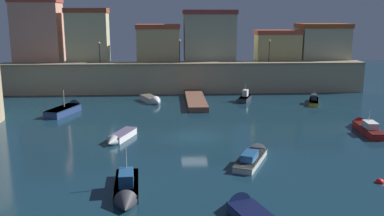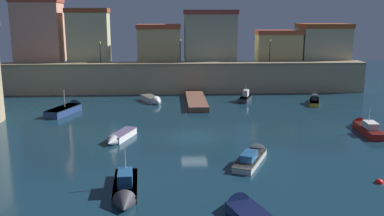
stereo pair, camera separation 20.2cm
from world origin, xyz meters
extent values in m
plane|color=#112D3D|center=(0.00, 0.00, 0.00)|extent=(134.94, 134.94, 0.00)
cube|color=tan|center=(0.00, 23.92, 2.16)|extent=(54.12, 2.87, 4.33)
cube|color=gray|center=(0.00, 23.92, 4.45)|extent=(54.12, 3.17, 0.24)
cube|color=tan|center=(-22.33, 27.61, 8.82)|extent=(6.97, 4.51, 8.99)
cube|color=#983E33|center=(-22.33, 27.61, 13.67)|extent=(7.25, 4.69, 0.70)
cube|color=#BBB98C|center=(-14.71, 27.09, 8.07)|extent=(6.18, 3.48, 7.49)
cube|color=brown|center=(-14.71, 27.09, 12.17)|extent=(6.43, 3.61, 0.70)
cube|color=tan|center=(-3.99, 27.40, 6.86)|extent=(6.49, 4.09, 5.07)
cube|color=#AB482E|center=(-3.99, 27.40, 9.75)|extent=(6.75, 4.25, 0.70)
cube|color=#A9A988|center=(4.05, 28.11, 7.96)|extent=(7.93, 5.50, 7.26)
cube|color=#943933|center=(4.05, 28.11, 11.94)|extent=(8.24, 5.72, 0.70)
cube|color=tan|center=(14.79, 26.98, 6.41)|extent=(6.92, 3.24, 4.17)
cube|color=#B64C32|center=(14.79, 26.98, 8.85)|extent=(7.19, 3.37, 0.70)
cube|color=#ADAC89|center=(22.28, 28.13, 6.89)|extent=(7.56, 5.56, 5.13)
cube|color=#9F4B24|center=(22.28, 28.13, 9.81)|extent=(7.86, 5.78, 0.70)
cube|color=brown|center=(1.16, 16.34, 0.34)|extent=(2.49, 12.31, 0.69)
cylinder|color=#503327|center=(2.28, 20.95, 0.35)|extent=(0.20, 0.20, 0.70)
cylinder|color=#503327|center=(2.28, 17.87, 0.35)|extent=(0.20, 0.20, 0.70)
cylinder|color=#503327|center=(2.28, 14.80, 0.35)|extent=(0.20, 0.20, 0.70)
cylinder|color=#503327|center=(2.28, 11.72, 0.35)|extent=(0.20, 0.20, 0.70)
cylinder|color=black|center=(-12.53, 23.92, 5.96)|extent=(0.12, 0.12, 2.80)
sphere|color=#F9D172|center=(-12.53, 23.92, 7.51)|extent=(0.32, 0.32, 0.32)
cylinder|color=black|center=(-0.75, 23.92, 6.13)|extent=(0.12, 0.12, 3.13)
sphere|color=#F9D172|center=(-0.75, 23.92, 7.85)|extent=(0.32, 0.32, 0.32)
cylinder|color=black|center=(12.73, 23.92, 6.08)|extent=(0.12, 0.12, 3.03)
sphere|color=#F9D172|center=(12.73, 23.92, 7.75)|extent=(0.32, 0.32, 0.32)
cube|color=navy|center=(-15.00, 10.40, 0.41)|extent=(3.46, 5.52, 0.82)
cone|color=navy|center=(-13.91, 13.46, 0.41)|extent=(2.09, 1.90, 1.72)
cube|color=black|center=(-15.00, 10.40, 0.78)|extent=(3.53, 5.63, 0.08)
cylinder|color=#B2B2B7|center=(-14.89, 10.72, 1.84)|extent=(0.08, 0.08, 2.03)
cube|color=white|center=(-6.85, -0.13, 0.34)|extent=(2.41, 4.03, 0.68)
cone|color=white|center=(-7.67, -2.41, 0.34)|extent=(1.41, 1.39, 1.11)
cube|color=slate|center=(-6.85, -0.13, 0.64)|extent=(2.46, 4.11, 0.08)
cube|color=red|center=(17.47, 0.39, 0.32)|extent=(1.88, 5.59, 0.64)
cone|color=red|center=(17.78, 3.77, 0.32)|extent=(1.44, 1.51, 1.32)
cube|color=#52100E|center=(17.47, 0.39, 0.60)|extent=(1.92, 5.71, 0.08)
cube|color=silver|center=(17.43, 0.01, 0.96)|extent=(1.23, 1.92, 0.63)
cube|color=#99B7C6|center=(17.52, 0.92, 0.99)|extent=(0.96, 0.15, 0.38)
cylinder|color=#B2B2B7|center=(17.48, 0.55, 1.60)|extent=(0.08, 0.08, 1.92)
cube|color=#333338|center=(-5.36, -12.26, 0.27)|extent=(1.93, 5.10, 0.54)
cone|color=#333338|center=(-5.13, -15.40, 0.27)|extent=(1.60, 1.50, 1.50)
cube|color=black|center=(-5.36, -12.26, 0.50)|extent=(1.97, 5.20, 0.08)
cube|color=navy|center=(-5.33, -12.63, 0.97)|extent=(1.09, 1.96, 0.87)
cylinder|color=#B2B2B7|center=(-5.38, -11.90, 1.66)|extent=(0.08, 0.08, 2.25)
cube|color=silver|center=(-4.98, 17.35, 0.37)|extent=(2.94, 4.03, 0.73)
cone|color=silver|center=(-3.98, 15.22, 0.37)|extent=(1.73, 1.55, 1.42)
cube|color=#796F5E|center=(-4.98, 17.35, 0.69)|extent=(3.00, 4.11, 0.08)
cube|color=silver|center=(4.06, -7.65, 0.25)|extent=(3.58, 5.41, 0.50)
cone|color=silver|center=(5.45, -4.67, 0.25)|extent=(1.87, 1.87, 1.41)
cube|color=#697B59|center=(4.06, -7.65, 0.46)|extent=(3.65, 5.51, 0.08)
cube|color=navy|center=(3.85, -8.08, 0.77)|extent=(1.73, 2.23, 0.56)
cube|color=#333338|center=(7.92, 16.79, 0.33)|extent=(2.31, 3.45, 0.65)
cone|color=#333338|center=(8.70, 18.68, 0.33)|extent=(1.35, 1.26, 1.08)
cube|color=black|center=(7.92, 16.79, 0.61)|extent=(2.35, 3.52, 0.08)
cube|color=silver|center=(8.02, 17.05, 1.10)|extent=(1.03, 1.30, 0.90)
cylinder|color=#B2B2B7|center=(7.98, 16.94, 1.51)|extent=(0.08, 0.08, 1.71)
cone|color=navy|center=(1.65, -15.23, 0.30)|extent=(1.89, 1.50, 1.64)
cube|color=#0E1537|center=(2.39, -17.41, 0.56)|extent=(2.87, 4.12, 0.08)
cube|color=gold|center=(16.80, 14.72, 0.26)|extent=(2.59, 4.72, 0.52)
cone|color=gold|center=(17.75, 17.46, 0.26)|extent=(1.45, 1.57, 1.08)
cube|color=brown|center=(16.80, 14.72, 0.48)|extent=(2.64, 4.81, 0.08)
cube|color=#333842|center=(16.83, 14.82, 0.88)|extent=(1.15, 1.58, 0.72)
cube|color=#99B7C6|center=(17.06, 15.49, 0.92)|extent=(0.63, 0.27, 0.43)
cylinder|color=#B2B2B7|center=(16.90, 15.02, 1.13)|extent=(0.08, 0.08, 1.21)
sphere|color=red|center=(12.42, -12.10, 0.00)|extent=(0.61, 0.61, 0.61)
camera|label=1|loc=(-2.41, -39.50, 11.68)|focal=39.76mm
camera|label=2|loc=(-2.21, -39.51, 11.68)|focal=39.76mm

